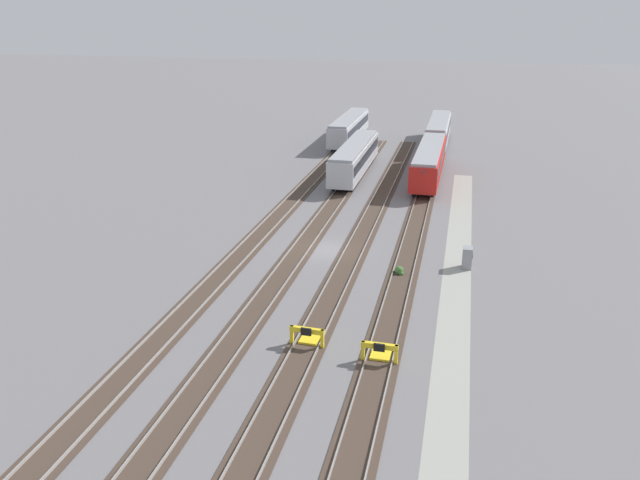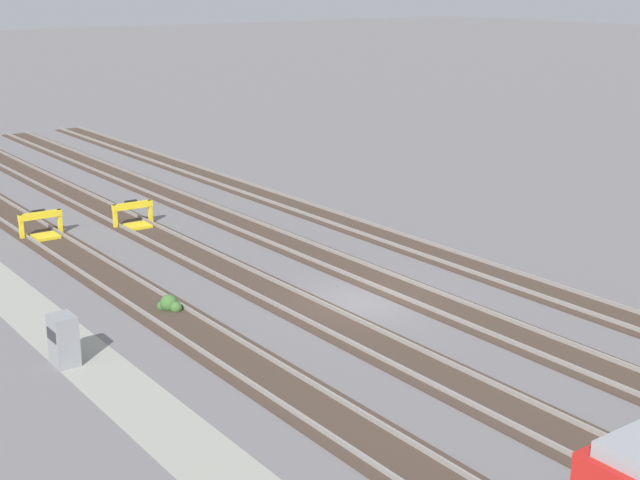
{
  "view_description": "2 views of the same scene",
  "coord_description": "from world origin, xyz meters",
  "px_view_note": "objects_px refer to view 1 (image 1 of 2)",
  "views": [
    {
      "loc": [
        -45.0,
        -9.86,
        17.87
      ],
      "look_at": [
        -2.53,
        0.0,
        1.8
      ],
      "focal_mm": 35.0,
      "sensor_mm": 36.0,
      "label": 1
    },
    {
      "loc": [
        23.91,
        -19.48,
        11.36
      ],
      "look_at": [
        -2.53,
        0.0,
        1.8
      ],
      "focal_mm": 50.0,
      "sensor_mm": 36.0,
      "label": 2
    }
  ],
  "objects_px": {
    "bumper_stop_nearest_track": "(380,352)",
    "bumper_stop_near_inner_track": "(308,336)",
    "weed_clump": "(399,271)",
    "subway_car_front_row_leftmost": "(438,131)",
    "subway_car_front_row_left_inner": "(349,128)",
    "subway_car_front_row_right_inner": "(355,158)",
    "subway_car_front_row_centre": "(429,162)",
    "electrical_cabinet": "(467,258)"
  },
  "relations": [
    {
      "from": "subway_car_front_row_leftmost",
      "to": "subway_car_front_row_left_inner",
      "type": "xyz_separation_m",
      "value": [
        -0.25,
        12.63,
        0.0
      ]
    },
    {
      "from": "subway_car_front_row_left_inner",
      "to": "weed_clump",
      "type": "height_order",
      "value": "subway_car_front_row_left_inner"
    },
    {
      "from": "subway_car_front_row_left_inner",
      "to": "bumper_stop_near_inner_track",
      "type": "bearing_deg",
      "value": -171.69
    },
    {
      "from": "subway_car_front_row_leftmost",
      "to": "bumper_stop_nearest_track",
      "type": "relative_size",
      "value": 8.99
    },
    {
      "from": "subway_car_front_row_centre",
      "to": "subway_car_front_row_right_inner",
      "type": "xyz_separation_m",
      "value": [
        0.0,
        8.42,
        0.0
      ]
    },
    {
      "from": "subway_car_front_row_centre",
      "to": "bumper_stop_nearest_track",
      "type": "xyz_separation_m",
      "value": [
        -39.75,
        -0.05,
        -1.53
      ]
    },
    {
      "from": "bumper_stop_nearest_track",
      "to": "bumper_stop_near_inner_track",
      "type": "distance_m",
      "value": 4.29
    },
    {
      "from": "subway_car_front_row_centre",
      "to": "subway_car_front_row_leftmost",
      "type": "bearing_deg",
      "value": -0.06
    },
    {
      "from": "subway_car_front_row_leftmost",
      "to": "bumper_stop_nearest_track",
      "type": "height_order",
      "value": "subway_car_front_row_leftmost"
    },
    {
      "from": "subway_car_front_row_centre",
      "to": "weed_clump",
      "type": "relative_size",
      "value": 19.59
    },
    {
      "from": "electrical_cabinet",
      "to": "subway_car_front_row_right_inner",
      "type": "bearing_deg",
      "value": 26.94
    },
    {
      "from": "subway_car_front_row_left_inner",
      "to": "subway_car_front_row_right_inner",
      "type": "distance_m",
      "value": 19.36
    },
    {
      "from": "subway_car_front_row_centre",
      "to": "electrical_cabinet",
      "type": "xyz_separation_m",
      "value": [
        -25.43,
        -4.51,
        -1.24
      ]
    },
    {
      "from": "subway_car_front_row_leftmost",
      "to": "subway_car_front_row_left_inner",
      "type": "distance_m",
      "value": 12.63
    },
    {
      "from": "subway_car_front_row_centre",
      "to": "bumper_stop_near_inner_track",
      "type": "distance_m",
      "value": 39.2
    },
    {
      "from": "subway_car_front_row_centre",
      "to": "bumper_stop_nearest_track",
      "type": "distance_m",
      "value": 39.78
    },
    {
      "from": "bumper_stop_near_inner_track",
      "to": "electrical_cabinet",
      "type": "xyz_separation_m",
      "value": [
        13.52,
        -8.67,
        0.29
      ]
    },
    {
      "from": "electrical_cabinet",
      "to": "weed_clump",
      "type": "distance_m",
      "value": 5.27
    },
    {
      "from": "bumper_stop_near_inner_track",
      "to": "weed_clump",
      "type": "xyz_separation_m",
      "value": [
        11.26,
        -3.94,
        -0.27
      ]
    },
    {
      "from": "bumper_stop_nearest_track",
      "to": "subway_car_front_row_right_inner",
      "type": "bearing_deg",
      "value": 12.03
    },
    {
      "from": "subway_car_front_row_left_inner",
      "to": "bumper_stop_near_inner_track",
      "type": "height_order",
      "value": "subway_car_front_row_left_inner"
    },
    {
      "from": "bumper_stop_near_inner_track",
      "to": "subway_car_front_row_centre",
      "type": "bearing_deg",
      "value": -6.1
    },
    {
      "from": "subway_car_front_row_right_inner",
      "to": "weed_clump",
      "type": "xyz_separation_m",
      "value": [
        -27.69,
        -8.19,
        -1.8
      ]
    },
    {
      "from": "subway_car_front_row_left_inner",
      "to": "subway_car_front_row_right_inner",
      "type": "xyz_separation_m",
      "value": [
        -18.9,
        -4.2,
        0.0
      ]
    },
    {
      "from": "subway_car_front_row_right_inner",
      "to": "electrical_cabinet",
      "type": "xyz_separation_m",
      "value": [
        -25.43,
        -12.93,
        -1.24
      ]
    },
    {
      "from": "subway_car_front_row_leftmost",
      "to": "bumper_stop_nearest_track",
      "type": "distance_m",
      "value": 58.92
    },
    {
      "from": "subway_car_front_row_right_inner",
      "to": "electrical_cabinet",
      "type": "distance_m",
      "value": 28.55
    },
    {
      "from": "subway_car_front_row_centre",
      "to": "bumper_stop_near_inner_track",
      "type": "height_order",
      "value": "subway_car_front_row_centre"
    },
    {
      "from": "subway_car_front_row_leftmost",
      "to": "subway_car_front_row_centre",
      "type": "height_order",
      "value": "same"
    },
    {
      "from": "subway_car_front_row_leftmost",
      "to": "bumper_stop_near_inner_track",
      "type": "xyz_separation_m",
      "value": [
        -58.1,
        4.18,
        -1.53
      ]
    },
    {
      "from": "subway_car_front_row_left_inner",
      "to": "subway_car_front_row_centre",
      "type": "distance_m",
      "value": 22.72
    },
    {
      "from": "bumper_stop_nearest_track",
      "to": "bumper_stop_near_inner_track",
      "type": "xyz_separation_m",
      "value": [
        0.8,
        4.22,
        0.0
      ]
    },
    {
      "from": "subway_car_front_row_leftmost",
      "to": "subway_car_front_row_right_inner",
      "type": "distance_m",
      "value": 20.93
    },
    {
      "from": "weed_clump",
      "to": "electrical_cabinet",
      "type": "bearing_deg",
      "value": -64.52
    },
    {
      "from": "weed_clump",
      "to": "bumper_stop_nearest_track",
      "type": "bearing_deg",
      "value": -178.68
    },
    {
      "from": "subway_car_front_row_left_inner",
      "to": "weed_clump",
      "type": "xyz_separation_m",
      "value": [
        -46.58,
        -12.39,
        -1.8
      ]
    },
    {
      "from": "subway_car_front_row_leftmost",
      "to": "bumper_stop_nearest_track",
      "type": "bearing_deg",
      "value": -179.97
    },
    {
      "from": "subway_car_front_row_leftmost",
      "to": "subway_car_front_row_centre",
      "type": "relative_size",
      "value": 1.0
    },
    {
      "from": "bumper_stop_nearest_track",
      "to": "weed_clump",
      "type": "height_order",
      "value": "bumper_stop_nearest_track"
    },
    {
      "from": "bumper_stop_nearest_track",
      "to": "bumper_stop_near_inner_track",
      "type": "height_order",
      "value": "same"
    },
    {
      "from": "subway_car_front_row_left_inner",
      "to": "bumper_stop_nearest_track",
      "type": "xyz_separation_m",
      "value": [
        -58.65,
        -12.67,
        -1.53
      ]
    },
    {
      "from": "subway_car_front_row_centre",
      "to": "electrical_cabinet",
      "type": "relative_size",
      "value": 11.26
    }
  ]
}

